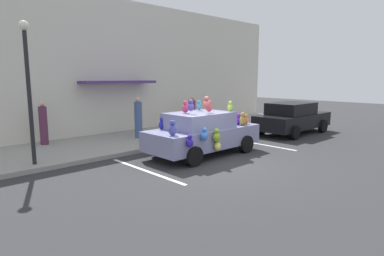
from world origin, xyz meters
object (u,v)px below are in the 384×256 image
at_px(parked_sedan_behind, 292,118).
at_px(pedestrian_near_shopfront, 43,124).
at_px(teddy_bear_on_sidewalk, 178,132).
at_px(plush_covered_car, 203,133).
at_px(street_lamp_post, 28,79).
at_px(pedestrian_walking_past, 138,119).
at_px(pedestrian_by_lamp, 192,113).

distance_m(parked_sedan_behind, pedestrian_near_shopfront, 11.27).
bearing_deg(pedestrian_near_shopfront, teddy_bear_on_sidewalk, -31.74).
relative_size(plush_covered_car, parked_sedan_behind, 0.96).
relative_size(plush_covered_car, street_lamp_post, 1.02).
height_order(parked_sedan_behind, pedestrian_near_shopfront, pedestrian_near_shopfront).
bearing_deg(parked_sedan_behind, pedestrian_walking_past, 150.84).
relative_size(street_lamp_post, pedestrian_walking_past, 2.39).
relative_size(teddy_bear_on_sidewalk, pedestrian_by_lamp, 0.39).
bearing_deg(pedestrian_walking_past, pedestrian_near_shopfront, 158.67).
distance_m(pedestrian_near_shopfront, pedestrian_walking_past, 3.76).
distance_m(pedestrian_walking_past, pedestrian_by_lamp, 3.86).
distance_m(plush_covered_car, pedestrian_walking_past, 3.70).
xyz_separation_m(pedestrian_near_shopfront, pedestrian_by_lamp, (7.31, -0.74, -0.05)).
relative_size(street_lamp_post, pedestrian_by_lamp, 2.59).
xyz_separation_m(street_lamp_post, pedestrian_near_shopfront, (1.27, 2.80, -1.76)).
distance_m(plush_covered_car, street_lamp_post, 5.82).
distance_m(street_lamp_post, pedestrian_walking_past, 5.28).
relative_size(street_lamp_post, pedestrian_near_shopfront, 2.48).
xyz_separation_m(plush_covered_car, pedestrian_walking_past, (-0.25, 3.69, 0.16)).
xyz_separation_m(plush_covered_car, pedestrian_near_shopfront, (-3.75, 5.05, 0.14)).
relative_size(parked_sedan_behind, pedestrian_by_lamp, 2.75).
xyz_separation_m(plush_covered_car, pedestrian_by_lamp, (3.56, 4.31, 0.09)).
bearing_deg(pedestrian_near_shopfront, pedestrian_walking_past, -21.33).
bearing_deg(parked_sedan_behind, plush_covered_car, -179.84).
bearing_deg(pedestrian_by_lamp, pedestrian_near_shopfront, 174.19).
bearing_deg(plush_covered_car, pedestrian_by_lamp, 50.41).
bearing_deg(pedestrian_by_lamp, street_lamp_post, -166.54).
bearing_deg(teddy_bear_on_sidewalk, street_lamp_post, 179.92).
distance_m(plush_covered_car, pedestrian_by_lamp, 5.59).
bearing_deg(pedestrian_walking_past, teddy_bear_on_sidewalk, -54.26).
bearing_deg(pedestrian_by_lamp, plush_covered_car, -129.59).
xyz_separation_m(teddy_bear_on_sidewalk, pedestrian_near_shopfront, (-4.54, 2.81, 0.50)).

